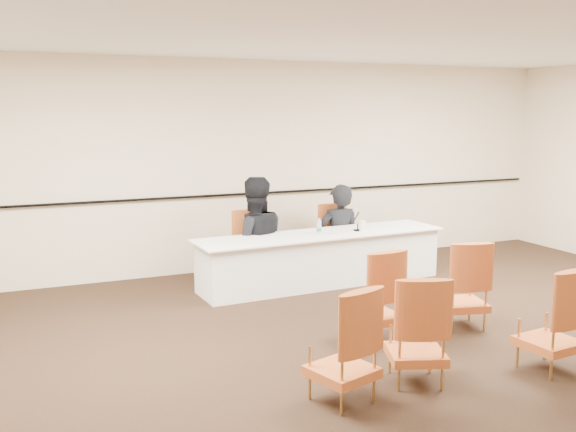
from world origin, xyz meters
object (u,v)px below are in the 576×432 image
(panel_table, at_px, (321,259))
(aud_chair_back_mid, at_px, (416,328))
(panelist_main, at_px, (339,244))
(panelist_main_chair, at_px, (339,238))
(drinking_glass, at_px, (333,231))
(panelist_second_chair, at_px, (254,247))
(panelist_second, at_px, (254,246))
(aud_chair_back_left, at_px, (342,344))
(coffee_cup, at_px, (362,226))
(aud_chair_front_mid, at_px, (374,295))
(aud_chair_back_right, at_px, (550,318))
(microphone, at_px, (358,220))
(aud_chair_front_right, at_px, (462,284))
(water_bottle, at_px, (319,226))

(panel_table, height_order, aud_chair_back_mid, aud_chair_back_mid)
(panelist_main, relative_size, panelist_main_chair, 1.83)
(drinking_glass, bearing_deg, aud_chair_back_mid, -104.42)
(panelist_second_chair, bearing_deg, panelist_main, 0.00)
(panelist_second_chair, bearing_deg, panelist_second, -2.61)
(aud_chair_back_left, height_order, aud_chair_back_mid, same)
(panelist_main, relative_size, panelist_second, 0.92)
(coffee_cup, distance_m, aud_chair_front_mid, 2.32)
(aud_chair_back_right, bearing_deg, microphone, 85.05)
(panelist_second, xyz_separation_m, aud_chair_front_right, (1.37, -2.63, -0.01))
(panelist_second, bearing_deg, aud_chair_back_mid, 98.65)
(panelist_main, bearing_deg, microphone, 92.73)
(panel_table, bearing_deg, panelist_main, 42.13)
(panelist_main_chair, bearing_deg, microphone, -95.49)
(panelist_main_chair, height_order, aud_chair_front_mid, same)
(panelist_second, height_order, aud_chair_front_mid, panelist_second)
(water_bottle, xyz_separation_m, aud_chair_back_mid, (-0.63, -3.12, -0.31))
(panelist_second, height_order, coffee_cup, panelist_second)
(panelist_second, bearing_deg, panelist_main, -170.30)
(panelist_second, relative_size, coffee_cup, 13.27)
(panelist_main_chair, height_order, coffee_cup, panelist_main_chair)
(panelist_second, relative_size, aud_chair_back_mid, 1.98)
(panel_table, distance_m, aud_chair_back_mid, 3.21)
(aud_chair_front_mid, height_order, aud_chair_back_right, same)
(panelist_main, relative_size, microphone, 5.77)
(panel_table, height_order, aud_chair_front_mid, aud_chair_front_mid)
(coffee_cup, bearing_deg, panelist_main, 91.92)
(microphone, bearing_deg, panelist_main_chair, 99.95)
(panelist_main_chair, relative_size, aud_chair_front_mid, 1.00)
(aud_chair_front_mid, bearing_deg, aud_chair_back_left, -136.10)
(water_bottle, xyz_separation_m, aud_chair_back_left, (-1.37, -3.19, -0.31))
(panelist_second, height_order, aud_chair_front_right, panelist_second)
(panelist_second, bearing_deg, panelist_main_chair, -170.30)
(aud_chair_back_left, bearing_deg, microphone, 42.08)
(aud_chair_back_left, height_order, aud_chair_back_right, same)
(aud_chair_front_right, height_order, aud_chair_back_right, same)
(water_bottle, height_order, drinking_glass, water_bottle)
(drinking_glass, height_order, aud_chair_front_right, aud_chair_front_right)
(drinking_glass, bearing_deg, aud_chair_front_mid, -106.09)
(panelist_main, xyz_separation_m, coffee_cup, (0.02, -0.63, 0.37))
(panelist_second_chair, bearing_deg, aud_chair_back_mid, -91.05)
(aud_chair_front_right, bearing_deg, aud_chair_back_left, -137.76)
(panelist_main_chair, height_order, panelist_second, panelist_second)
(panelist_main, relative_size, aud_chair_back_right, 1.83)
(aud_chair_front_mid, distance_m, aud_chair_back_mid, 1.02)
(drinking_glass, height_order, aud_chair_back_left, aud_chair_back_left)
(panel_table, height_order, aud_chair_back_left, aud_chair_back_left)
(aud_chair_front_right, xyz_separation_m, aud_chair_back_left, (-2.02, -1.06, 0.00))
(aud_chair_front_right, bearing_deg, microphone, 106.48)
(panel_table, bearing_deg, aud_chair_front_mid, -105.24)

